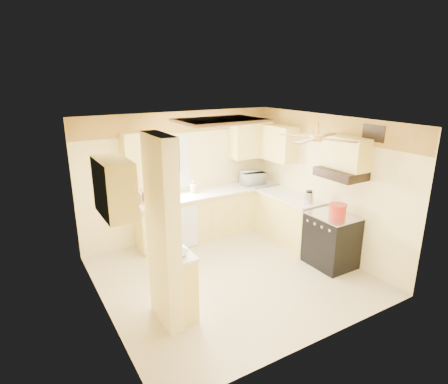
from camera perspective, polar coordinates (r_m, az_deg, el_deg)
floor at (r=6.30m, az=1.10°, el=-12.59°), size 4.00×4.00×0.00m
ceiling at (r=5.50m, az=1.25°, el=10.64°), size 4.00×4.00×0.00m
wall_back at (r=7.39m, az=-6.66°, el=2.38°), size 4.00×0.00×4.00m
wall_front at (r=4.40m, az=14.52°, el=-8.67°), size 4.00×0.00×4.00m
wall_left at (r=5.08m, az=-18.46°, el=-5.46°), size 0.00×3.80×3.80m
wall_right at (r=7.00m, az=15.21°, el=1.04°), size 0.00×3.80×3.80m
wallpaper_border at (r=7.17m, az=-6.89°, el=10.48°), size 4.00×0.02×0.40m
partition_column at (r=4.75m, az=-9.26°, el=-6.34°), size 0.20×0.70×2.50m
partition_ledge at (r=5.19m, az=-6.51°, el=-13.99°), size 0.25×0.55×0.90m
ledge_top at (r=4.97m, az=-6.69°, el=-9.34°), size 0.28×0.58×0.04m
lower_cabinets_back at (r=7.58m, az=-2.06°, el=-3.46°), size 3.00×0.60×0.90m
lower_cabinets_right at (r=7.46m, az=9.83°, el=-4.07°), size 0.60×1.40×0.90m
countertop_back at (r=7.42m, az=-2.07°, el=-0.08°), size 3.04×0.64×0.04m
countertop_right at (r=7.30m, az=9.95°, el=-0.65°), size 0.64×1.44×0.04m
dishwasher_panel at (r=7.02m, az=-6.22°, el=-5.48°), size 0.58×0.02×0.80m
window at (r=7.21m, az=-8.51°, el=4.39°), size 0.92×0.02×1.02m
upper_cab_back_left at (r=6.80m, az=-12.79°, el=5.96°), size 0.60×0.35×0.70m
upper_cab_back_right at (r=7.86m, az=4.16°, el=7.84°), size 0.90×0.35×0.70m
upper_cab_right at (r=7.65m, az=7.92°, el=7.45°), size 0.35×1.00×0.70m
upper_cab_left_wall at (r=4.69m, az=-16.38°, el=0.64°), size 0.35×0.75×0.70m
upper_cab_over_stove at (r=6.35m, az=18.13°, el=5.67°), size 0.35×0.76×0.52m
stove at (r=6.68m, az=16.05°, el=-7.03°), size 0.68×0.77×0.92m
range_hood at (r=6.36m, az=17.35°, el=2.70°), size 0.50×0.76×0.14m
poster_menu at (r=4.59m, az=-8.33°, el=0.82°), size 0.02×0.42×0.57m
poster_nashville at (r=4.81m, az=-7.99°, el=-6.63°), size 0.02×0.42×0.57m
ceiling_light_panel at (r=5.98m, az=-0.51°, el=10.76°), size 1.35×0.95×0.06m
ceiling_fan at (r=5.60m, az=13.94°, el=8.05°), size 1.15×1.15×0.26m
vent_grate at (r=6.19m, az=21.83°, el=8.32°), size 0.02×0.40×0.25m
microwave at (r=7.90m, az=4.39°, el=2.12°), size 0.54×0.41×0.27m
bowl at (r=4.87m, az=-6.80°, el=-9.28°), size 0.30×0.30×0.06m
dutch_oven at (r=6.47m, az=16.94°, el=-2.62°), size 0.30×0.30×0.20m
kettle at (r=6.85m, az=12.83°, el=-0.83°), size 0.16×0.16×0.25m
dish_rack at (r=6.94m, az=-11.55°, el=-0.84°), size 0.39×0.30×0.21m
utensil_crock at (r=7.37m, az=-4.68°, el=0.54°), size 0.12×0.12×0.24m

